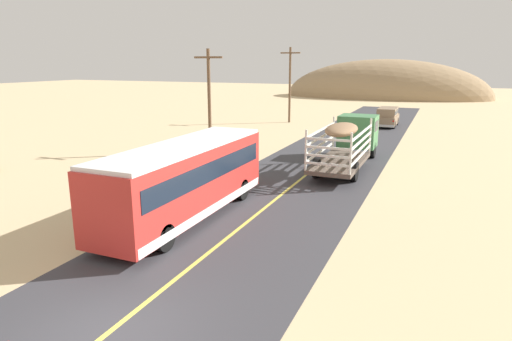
{
  "coord_description": "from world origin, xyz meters",
  "views": [
    {
      "loc": [
        7.08,
        -7.42,
        6.51
      ],
      "look_at": [
        0.0,
        9.26,
        2.02
      ],
      "focal_mm": 30.87,
      "sensor_mm": 36.0,
      "label": 1
    }
  ],
  "objects_px": {
    "bus": "(185,179)",
    "power_pole_far": "(290,83)",
    "power_pole_mid": "(209,98)",
    "car_far": "(387,116)",
    "livestock_truck": "(352,136)"
  },
  "relations": [
    {
      "from": "bus",
      "to": "car_far",
      "type": "height_order",
      "value": "bus"
    },
    {
      "from": "power_pole_far",
      "to": "bus",
      "type": "bearing_deg",
      "value": -79.2
    },
    {
      "from": "car_far",
      "to": "power_pole_far",
      "type": "height_order",
      "value": "power_pole_far"
    },
    {
      "from": "power_pole_mid",
      "to": "car_far",
      "type": "bearing_deg",
      "value": 61.08
    },
    {
      "from": "power_pole_mid",
      "to": "livestock_truck",
      "type": "bearing_deg",
      "value": 2.43
    },
    {
      "from": "livestock_truck",
      "to": "bus",
      "type": "bearing_deg",
      "value": -108.24
    },
    {
      "from": "bus",
      "to": "livestock_truck",
      "type": "bearing_deg",
      "value": 71.76
    },
    {
      "from": "car_far",
      "to": "livestock_truck",
      "type": "bearing_deg",
      "value": -90.37
    },
    {
      "from": "bus",
      "to": "car_far",
      "type": "xyz_separation_m",
      "value": [
        4.49,
        31.57,
        -0.66
      ]
    },
    {
      "from": "livestock_truck",
      "to": "car_far",
      "type": "height_order",
      "value": "livestock_truck"
    },
    {
      "from": "bus",
      "to": "power_pole_mid",
      "type": "height_order",
      "value": "power_pole_mid"
    },
    {
      "from": "bus",
      "to": "car_far",
      "type": "bearing_deg",
      "value": 81.91
    },
    {
      "from": "power_pole_mid",
      "to": "power_pole_far",
      "type": "relative_size",
      "value": 0.92
    },
    {
      "from": "bus",
      "to": "power_pole_far",
      "type": "bearing_deg",
      "value": 100.8
    },
    {
      "from": "livestock_truck",
      "to": "car_far",
      "type": "xyz_separation_m",
      "value": [
        0.12,
        18.32,
        -0.7
      ]
    }
  ]
}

